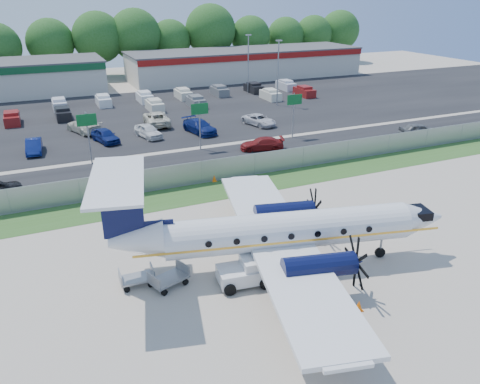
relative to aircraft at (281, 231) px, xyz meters
name	(u,v)px	position (x,y,z in m)	size (l,w,h in m)	color
ground	(280,262)	(0.28, 0.51, -2.46)	(170.00, 170.00, 0.00)	#B3A797
grass_verge	(211,191)	(0.28, 12.51, -2.45)	(170.00, 4.00, 0.02)	#2D561E
access_road	(185,165)	(0.28, 19.51, -2.45)	(170.00, 8.00, 0.02)	black
parking_lot	(137,116)	(0.28, 40.51, -2.45)	(170.00, 32.00, 0.02)	black
perimeter_fence	(202,172)	(0.28, 14.51, -1.45)	(120.00, 0.06, 1.99)	gray
building_east	(246,63)	(26.28, 62.49, 0.17)	(44.40, 12.40, 5.24)	beige
sign_left	(87,127)	(-7.72, 23.42, 1.15)	(1.80, 0.26, 5.00)	gray
sign_mid	(200,115)	(3.28, 23.42, 1.15)	(1.80, 0.26, 5.00)	gray
sign_right	(294,106)	(14.28, 23.42, 1.15)	(1.80, 0.26, 5.00)	gray
light_pole_ne	(278,69)	(20.28, 38.51, 2.77)	(0.90, 0.35, 9.09)	gray
light_pole_se	(248,60)	(20.28, 48.51, 2.77)	(0.90, 0.35, 9.09)	gray
tree_line	(98,77)	(0.28, 74.51, -2.46)	(112.00, 6.00, 14.00)	#1E5017
aircraft	(281,231)	(0.00, 0.00, 0.00)	(20.86, 20.42, 6.36)	silver
pushback_tug	(245,272)	(-2.54, -0.62, -1.73)	(3.01, 2.34, 1.52)	silver
baggage_cart_near	(137,278)	(-8.17, 1.65, -2.00)	(1.92, 1.20, 0.98)	gray
baggage_cart_far	(169,278)	(-6.57, 0.82, -1.96)	(2.35, 1.86, 1.08)	gray
cone_nose	(329,224)	(5.53, 3.09, -2.18)	(0.42, 0.42, 0.59)	#FB6407
cone_port_wing	(359,306)	(1.76, -5.26, -2.18)	(0.41, 0.41, 0.59)	#FB6407
cone_starboard_wing	(214,178)	(1.37, 14.51, -2.18)	(0.41, 0.41, 0.59)	#FB6407
road_car_mid	(262,150)	(9.05, 20.75, -2.46)	(1.83, 4.50, 1.31)	maroon
road_car_east	(418,136)	(27.56, 17.96, -2.46)	(1.80, 4.47, 1.52)	#595B5E
parked_car_a	(35,153)	(-12.61, 29.27, -2.46)	(1.48, 4.25, 1.40)	navy
parked_car_b	(106,142)	(-5.36, 30.06, -2.46)	(1.76, 4.39, 1.49)	navy
parked_car_c	(149,137)	(-0.64, 29.98, -2.46)	(1.76, 4.37, 1.49)	silver
parked_car_d	(200,133)	(5.26, 29.39, -2.46)	(2.15, 5.30, 1.54)	navy
parked_car_e	(259,125)	(13.10, 29.67, -2.46)	(2.19, 4.75, 1.32)	silver
parked_car_f	(85,132)	(-7.01, 35.07, -2.46)	(2.29, 5.62, 1.63)	beige
parked_car_g	(157,125)	(1.57, 34.88, -2.46)	(2.81, 6.08, 1.69)	beige
far_parking_rows	(129,108)	(0.28, 45.51, -2.46)	(56.00, 10.00, 1.60)	gray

